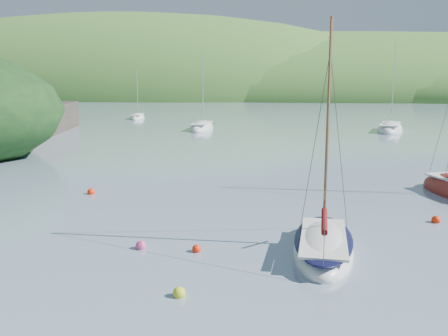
# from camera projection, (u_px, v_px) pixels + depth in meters

# --- Properties ---
(ground) EXTENTS (700.00, 700.00, 0.00)m
(ground) POSITION_uv_depth(u_px,v_px,m) (192.00, 284.00, 17.49)
(ground) COLOR slate
(ground) RESTS_ON ground
(shoreline_hills) EXTENTS (690.00, 135.00, 56.00)m
(shoreline_hills) POSITION_uv_depth(u_px,v_px,m) (257.00, 94.00, 186.70)
(shoreline_hills) COLOR #2E6426
(shoreline_hills) RESTS_ON ground
(daysailer_white) EXTENTS (2.84, 6.78, 10.21)m
(daysailer_white) POSITION_uv_depth(u_px,v_px,m) (323.00, 247.00, 20.58)
(daysailer_white) COLOR white
(daysailer_white) RESTS_ON ground
(distant_sloop_a) EXTENTS (2.97, 7.75, 10.92)m
(distant_sloop_a) POSITION_uv_depth(u_px,v_px,m) (202.00, 128.00, 66.50)
(distant_sloop_a) COLOR white
(distant_sloop_a) RESTS_ON ground
(distant_sloop_b) EXTENTS (5.07, 9.06, 12.24)m
(distant_sloop_b) POSITION_uv_depth(u_px,v_px,m) (390.00, 130.00, 64.55)
(distant_sloop_b) COLOR white
(distant_sloop_b) RESTS_ON ground
(distant_sloop_c) EXTENTS (2.83, 6.22, 8.57)m
(distant_sloop_c) POSITION_uv_depth(u_px,v_px,m) (137.00, 118.00, 82.97)
(distant_sloop_c) COLOR white
(distant_sloop_c) RESTS_ON ground
(mooring_buoys) EXTENTS (19.84, 13.85, 0.47)m
(mooring_buoys) POSITION_uv_depth(u_px,v_px,m) (203.00, 229.00, 23.29)
(mooring_buoys) COLOR #C7CE1E
(mooring_buoys) RESTS_ON ground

